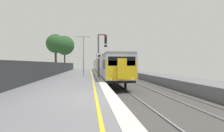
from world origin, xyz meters
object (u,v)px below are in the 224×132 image
platform_lamp_mid (84,52)px  background_tree_left (56,44)px  commuter_train_at_platform (102,65)px  signal_gantry (101,50)px  speed_limit_sign (99,63)px  background_tree_centre (64,46)px

platform_lamp_mid → background_tree_left: background_tree_left is taller
commuter_train_at_platform → signal_gantry: signal_gantry is taller
speed_limit_sign → background_tree_left: size_ratio=0.42×
platform_lamp_mid → background_tree_centre: (-5.39, 24.04, 2.89)m
commuter_train_at_platform → platform_lamp_mid: 21.71m
speed_limit_sign → background_tree_centre: background_tree_centre is taller
background_tree_left → background_tree_centre: size_ratio=0.76×
platform_lamp_mid → background_tree_left: size_ratio=0.80×
background_tree_left → background_tree_centre: bearing=92.6°
signal_gantry → background_tree_centre: background_tree_centre is taller
signal_gantry → background_tree_left: (-6.69, 9.55, 1.60)m
commuter_train_at_platform → speed_limit_sign: 27.67m
signal_gantry → background_tree_left: size_ratio=0.79×
signal_gantry → platform_lamp_mid: 2.93m
background_tree_left → signal_gantry: bearing=-55.0°
commuter_train_at_platform → signal_gantry: 23.56m
background_tree_left → background_tree_centre: 16.63m
commuter_train_at_platform → platform_lamp_mid: size_ratio=11.79×
commuter_train_at_platform → background_tree_centre: 10.42m
speed_limit_sign → background_tree_centre: (-7.07, 30.30, 4.24)m
signal_gantry → speed_limit_sign: 4.43m
background_tree_centre → speed_limit_sign: bearing=-76.9°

